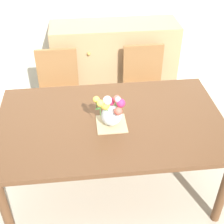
{
  "coord_description": "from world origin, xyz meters",
  "views": [
    {
      "loc": [
        -0.21,
        -1.94,
        2.3
      ],
      "look_at": [
        0.0,
        -0.05,
        0.86
      ],
      "focal_mm": 50.96,
      "sensor_mm": 36.0,
      "label": 1
    }
  ],
  "objects": [
    {
      "name": "ground_plane",
      "position": [
        0.0,
        0.0,
        0.0
      ],
      "size": [
        12.0,
        12.0,
        0.0
      ],
      "primitive_type": "plane",
      "color": "#B7AD99"
    },
    {
      "name": "dining_table",
      "position": [
        0.0,
        0.0,
        0.67
      ],
      "size": [
        1.79,
        1.09,
        0.74
      ],
      "color": "brown",
      "rests_on": "ground_plane"
    },
    {
      "name": "chair_left",
      "position": [
        -0.45,
        0.89,
        0.52
      ],
      "size": [
        0.42,
        0.42,
        0.9
      ],
      "rotation": [
        0.0,
        0.0,
        3.14
      ],
      "color": "olive",
      "rests_on": "ground_plane"
    },
    {
      "name": "chair_right",
      "position": [
        0.45,
        0.89,
        0.52
      ],
      "size": [
        0.42,
        0.42,
        0.9
      ],
      "rotation": [
        0.0,
        0.0,
        3.14
      ],
      "color": "olive",
      "rests_on": "ground_plane"
    },
    {
      "name": "dresser",
      "position": [
        0.19,
        1.33,
        0.5
      ],
      "size": [
        1.4,
        0.47,
        1.0
      ],
      "color": "tan",
      "rests_on": "ground_plane"
    },
    {
      "name": "placemat",
      "position": [
        0.0,
        -0.05,
        0.75
      ],
      "size": [
        0.23,
        0.23,
        0.01
      ],
      "primitive_type": "cube",
      "color": "tan",
      "rests_on": "dining_table"
    },
    {
      "name": "flower_vase",
      "position": [
        0.0,
        -0.05,
        0.87
      ],
      "size": [
        0.23,
        0.2,
        0.27
      ],
      "color": "silver",
      "rests_on": "placemat"
    }
  ]
}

